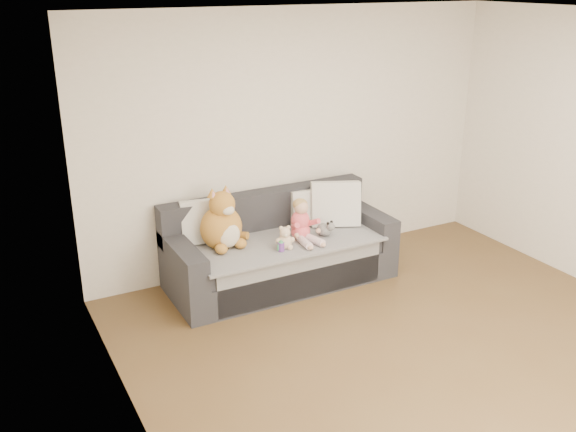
% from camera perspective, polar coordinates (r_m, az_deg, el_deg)
% --- Properties ---
extents(room_shell, '(5.00, 5.00, 5.00)m').
position_cam_1_polar(room_shell, '(4.91, 12.40, 1.54)').
color(room_shell, brown).
rests_on(room_shell, ground).
extents(sofa, '(2.20, 0.94, 0.85)m').
position_cam_1_polar(sofa, '(6.32, -0.80, -3.20)').
color(sofa, '#242428').
rests_on(sofa, ground).
extents(cushion_left, '(0.48, 0.29, 0.43)m').
position_cam_1_polar(cushion_left, '(6.12, -7.41, -0.45)').
color(cushion_left, beige).
rests_on(cushion_left, sofa).
extents(cushion_right_back, '(0.42, 0.24, 0.38)m').
position_cam_1_polar(cushion_right_back, '(6.50, 1.99, 0.77)').
color(cushion_right_back, beige).
rests_on(cushion_right_back, sofa).
extents(cushion_right_front, '(0.54, 0.40, 0.47)m').
position_cam_1_polar(cushion_right_front, '(6.49, 4.26, 1.09)').
color(cushion_right_front, beige).
rests_on(cushion_right_front, sofa).
extents(toddler, '(0.29, 0.42, 0.41)m').
position_cam_1_polar(toddler, '(6.12, 1.27, -0.62)').
color(toddler, '#EC5353').
rests_on(toddler, sofa).
extents(plush_cat, '(0.49, 0.46, 0.61)m').
position_cam_1_polar(plush_cat, '(5.99, -5.86, -0.71)').
color(plush_cat, '#A96B25').
rests_on(plush_cat, sofa).
extents(teddy_bear, '(0.18, 0.14, 0.23)m').
position_cam_1_polar(teddy_bear, '(5.95, -0.27, -2.09)').
color(teddy_bear, beige).
rests_on(teddy_bear, sofa).
extents(plush_cow, '(0.14, 0.20, 0.17)m').
position_cam_1_polar(plush_cow, '(6.26, 3.33, -1.17)').
color(plush_cow, white).
rests_on(plush_cow, sofa).
extents(sippy_cup, '(0.10, 0.08, 0.11)m').
position_cam_1_polar(sippy_cup, '(5.91, -0.62, -2.62)').
color(sippy_cup, '#70399C').
rests_on(sippy_cup, sofa).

